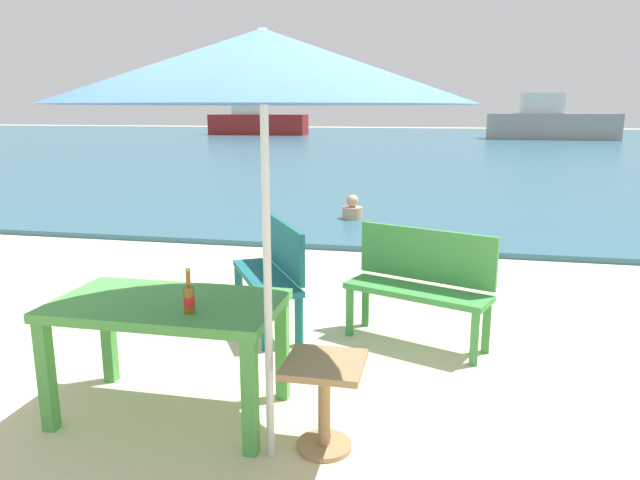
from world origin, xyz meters
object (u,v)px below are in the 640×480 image
at_px(picnic_table_green, 168,317).
at_px(boat_sailboat, 550,123).
at_px(side_table_wood, 324,392).
at_px(beer_bottle_amber, 189,297).
at_px(boat_tanker, 257,122).
at_px(bench_teal_center, 273,267).
at_px(patio_umbrella, 263,67).
at_px(swimmer_person, 352,209).
at_px(bench_green_left, 420,279).

height_order(picnic_table_green, boat_sailboat, boat_sailboat).
bearing_deg(boat_sailboat, side_table_wood, -101.00).
xyz_separation_m(beer_bottle_amber, boat_sailboat, (7.67, 35.31, 0.21)).
height_order(side_table_wood, boat_tanker, boat_tanker).
xyz_separation_m(side_table_wood, bench_teal_center, (-0.84, 1.87, 0.19)).
relative_size(beer_bottle_amber, patio_umbrella, 0.12).
bearing_deg(bench_teal_center, swimmer_person, 90.37).
relative_size(picnic_table_green, beer_bottle_amber, 5.28).
xyz_separation_m(picnic_table_green, boat_tanker, (-11.41, 37.55, 0.33)).
height_order(patio_umbrella, bench_green_left, patio_umbrella).
relative_size(picnic_table_green, swimmer_person, 3.41).
bearing_deg(boat_sailboat, boat_tanker, 172.85).
xyz_separation_m(swimmer_person, boat_tanker, (-11.58, 30.96, 0.74)).
distance_m(bench_green_left, swimmer_person, 5.23).
xyz_separation_m(beer_bottle_amber, bench_green_left, (1.26, 1.72, -0.31)).
bearing_deg(swimmer_person, picnic_table_green, -91.40).
bearing_deg(beer_bottle_amber, swimmer_person, 90.59).
height_order(beer_bottle_amber, patio_umbrella, patio_umbrella).
relative_size(beer_bottle_amber, bench_teal_center, 0.22).
relative_size(swimmer_person, boat_tanker, 0.06).
distance_m(side_table_wood, boat_sailboat, 35.99).
bearing_deg(bench_green_left, bench_teal_center, 174.24).
distance_m(beer_bottle_amber, boat_sailboat, 36.13).
bearing_deg(boat_tanker, swimmer_person, -69.50).
xyz_separation_m(bench_teal_center, boat_tanker, (-11.61, 35.88, 0.44)).
bearing_deg(bench_green_left, patio_umbrella, -111.77).
relative_size(picnic_table_green, patio_umbrella, 0.61).
height_order(beer_bottle_amber, bench_teal_center, beer_bottle_amber).
distance_m(picnic_table_green, side_table_wood, 1.09).
distance_m(bench_green_left, boat_tanker, 38.26).
relative_size(patio_umbrella, side_table_wood, 4.26).
xyz_separation_m(beer_bottle_amber, swimmer_person, (-0.07, 6.77, -0.61)).
relative_size(beer_bottle_amber, side_table_wood, 0.49).
relative_size(beer_bottle_amber, bench_green_left, 0.21).
distance_m(patio_umbrella, side_table_wood, 1.79).
relative_size(beer_bottle_amber, boat_tanker, 0.04).
xyz_separation_m(patio_umbrella, swimmer_person, (-0.59, 6.92, -1.88)).
distance_m(beer_bottle_amber, bench_green_left, 2.16).
relative_size(picnic_table_green, bench_green_left, 1.12).
distance_m(swimmer_person, boat_sailboat, 29.58).
xyz_separation_m(picnic_table_green, swimmer_person, (0.16, 6.59, -0.41)).
bearing_deg(bench_teal_center, picnic_table_green, -96.58).
height_order(side_table_wood, bench_teal_center, bench_teal_center).
height_order(picnic_table_green, side_table_wood, picnic_table_green).
relative_size(bench_green_left, boat_sailboat, 0.17).
distance_m(boat_tanker, boat_sailboat, 19.47).
distance_m(side_table_wood, boat_tanker, 39.75).
bearing_deg(side_table_wood, beer_bottle_amber, 178.55).
height_order(picnic_table_green, beer_bottle_amber, beer_bottle_amber).
bearing_deg(picnic_table_green, bench_green_left, 45.84).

